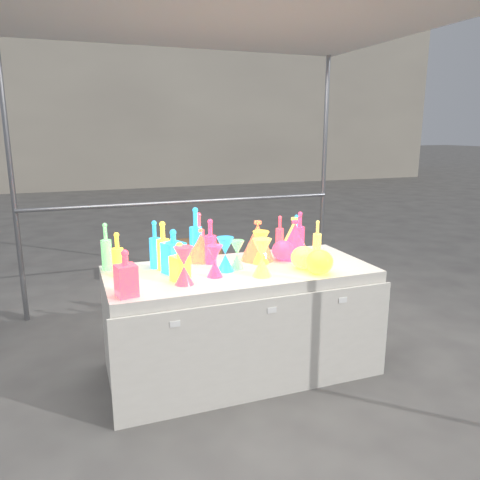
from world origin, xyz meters
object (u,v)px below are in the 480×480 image
object	(u,v)px
display_table	(240,320)
globe_0	(319,263)
bottle_0	(163,246)
lampshade_0	(258,241)
decanter_0	(180,262)
hourglass_0	(184,266)
cardboard_box_closed	(190,262)

from	to	relation	value
display_table	globe_0	world-z (taller)	globe_0
bottle_0	lampshade_0	size ratio (longest dim) A/B	1.16
display_table	decanter_0	distance (m)	0.68
bottle_0	hourglass_0	size ratio (longest dim) A/B	1.41
hourglass_0	lampshade_0	world-z (taller)	lampshade_0
display_table	bottle_0	size ratio (longest dim) A/B	5.56
hourglass_0	globe_0	world-z (taller)	hourglass_0
decanter_0	hourglass_0	distance (m)	0.07
cardboard_box_closed	globe_0	bearing A→B (deg)	-80.57
cardboard_box_closed	decanter_0	bearing A→B (deg)	-102.84
decanter_0	lampshade_0	xyz separation A→B (m)	(0.64, 0.29, 0.02)
hourglass_0	lampshade_0	distance (m)	0.73
decanter_0	display_table	bearing A→B (deg)	-8.30
lampshade_0	display_table	bearing A→B (deg)	-143.82
cardboard_box_closed	bottle_0	size ratio (longest dim) A/B	1.88
display_table	hourglass_0	xyz separation A→B (m)	(-0.43, -0.18, 0.49)
decanter_0	globe_0	bearing A→B (deg)	-33.48
display_table	hourglass_0	bearing A→B (deg)	-157.06
cardboard_box_closed	decanter_0	distance (m)	2.36
cardboard_box_closed	bottle_0	bearing A→B (deg)	-106.30
hourglass_0	globe_0	bearing A→B (deg)	-6.56
display_table	decanter_0	size ratio (longest dim) A/B	7.38
cardboard_box_closed	lampshade_0	xyz separation A→B (m)	(0.03, -1.90, 0.67)
hourglass_0	bottle_0	bearing A→B (deg)	98.89
cardboard_box_closed	bottle_0	distance (m)	2.13
hourglass_0	globe_0	xyz separation A→B (m)	(0.88, -0.10, -0.05)
decanter_0	bottle_0	bearing A→B (deg)	77.16
display_table	lampshade_0	bearing A→B (deg)	41.71
lampshade_0	cardboard_box_closed	bearing A→B (deg)	85.42
decanter_0	hourglass_0	world-z (taller)	decanter_0
display_table	cardboard_box_closed	bearing A→B (deg)	85.43
bottle_0	decanter_0	distance (m)	0.29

